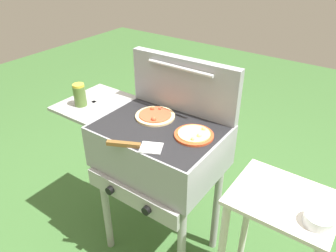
{
  "coord_description": "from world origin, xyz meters",
  "views": [
    {
      "loc": [
        0.85,
        -1.12,
        1.75
      ],
      "look_at": [
        0.05,
        0.0,
        0.92
      ],
      "focal_mm": 34.67,
      "sensor_mm": 36.0,
      "label": 1
    }
  ],
  "objects_px": {
    "sauce_jar": "(80,95)",
    "spatula": "(135,146)",
    "pizza_pepperoni": "(155,116)",
    "grill": "(158,149)",
    "prep_table": "(276,234)",
    "pizza_cheese": "(194,135)",
    "topping_bowl_near": "(318,220)"
  },
  "relations": [
    {
      "from": "grill",
      "to": "prep_table",
      "type": "height_order",
      "value": "grill"
    },
    {
      "from": "sauce_jar",
      "to": "pizza_pepperoni",
      "type": "bearing_deg",
      "value": 17.42
    },
    {
      "from": "sauce_jar",
      "to": "spatula",
      "type": "bearing_deg",
      "value": -15.19
    },
    {
      "from": "pizza_pepperoni",
      "to": "topping_bowl_near",
      "type": "relative_size",
      "value": 1.88
    },
    {
      "from": "pizza_pepperoni",
      "to": "prep_table",
      "type": "height_order",
      "value": "pizza_pepperoni"
    },
    {
      "from": "pizza_cheese",
      "to": "prep_table",
      "type": "height_order",
      "value": "pizza_cheese"
    },
    {
      "from": "pizza_cheese",
      "to": "pizza_pepperoni",
      "type": "bearing_deg",
      "value": 171.51
    },
    {
      "from": "topping_bowl_near",
      "to": "grill",
      "type": "bearing_deg",
      "value": 175.54
    },
    {
      "from": "pizza_cheese",
      "to": "prep_table",
      "type": "xyz_separation_m",
      "value": [
        0.47,
        -0.02,
        -0.36
      ]
    },
    {
      "from": "grill",
      "to": "prep_table",
      "type": "xyz_separation_m",
      "value": [
        0.67,
        0.0,
        -0.2
      ]
    },
    {
      "from": "pizza_pepperoni",
      "to": "sauce_jar",
      "type": "height_order",
      "value": "sauce_jar"
    },
    {
      "from": "spatula",
      "to": "prep_table",
      "type": "distance_m",
      "value": 0.77
    },
    {
      "from": "prep_table",
      "to": "topping_bowl_near",
      "type": "distance_m",
      "value": 0.3
    },
    {
      "from": "spatula",
      "to": "topping_bowl_near",
      "type": "bearing_deg",
      "value": 10.33
    },
    {
      "from": "pizza_cheese",
      "to": "spatula",
      "type": "bearing_deg",
      "value": -126.32
    },
    {
      "from": "topping_bowl_near",
      "to": "sauce_jar",
      "type": "bearing_deg",
      "value": -179.87
    },
    {
      "from": "pizza_pepperoni",
      "to": "topping_bowl_near",
      "type": "bearing_deg",
      "value": -8.4
    },
    {
      "from": "grill",
      "to": "pizza_cheese",
      "type": "xyz_separation_m",
      "value": [
        0.2,
        0.03,
        0.15
      ]
    },
    {
      "from": "grill",
      "to": "sauce_jar",
      "type": "bearing_deg",
      "value": -172.22
    },
    {
      "from": "pizza_pepperoni",
      "to": "spatula",
      "type": "distance_m",
      "value": 0.29
    },
    {
      "from": "pizza_pepperoni",
      "to": "prep_table",
      "type": "distance_m",
      "value": 0.82
    },
    {
      "from": "spatula",
      "to": "prep_table",
      "type": "xyz_separation_m",
      "value": [
        0.64,
        0.21,
        -0.36
      ]
    },
    {
      "from": "grill",
      "to": "prep_table",
      "type": "bearing_deg",
      "value": 0.37
    },
    {
      "from": "spatula",
      "to": "topping_bowl_near",
      "type": "xyz_separation_m",
      "value": [
        0.79,
        0.14,
        -0.11
      ]
    },
    {
      "from": "sauce_jar",
      "to": "grill",
      "type": "bearing_deg",
      "value": 7.78
    },
    {
      "from": "pizza_cheese",
      "to": "topping_bowl_near",
      "type": "xyz_separation_m",
      "value": [
        0.62,
        -0.09,
        -0.11
      ]
    },
    {
      "from": "pizza_pepperoni",
      "to": "pizza_cheese",
      "type": "relative_size",
      "value": 1.1
    },
    {
      "from": "sauce_jar",
      "to": "spatula",
      "type": "xyz_separation_m",
      "value": [
        0.52,
        -0.14,
        -0.06
      ]
    },
    {
      "from": "sauce_jar",
      "to": "spatula",
      "type": "distance_m",
      "value": 0.54
    },
    {
      "from": "spatula",
      "to": "topping_bowl_near",
      "type": "distance_m",
      "value": 0.81
    },
    {
      "from": "pizza_pepperoni",
      "to": "spatula",
      "type": "relative_size",
      "value": 0.81
    },
    {
      "from": "prep_table",
      "to": "grill",
      "type": "bearing_deg",
      "value": -179.63
    }
  ]
}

